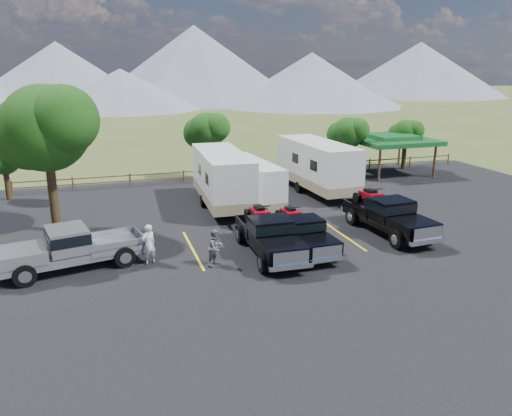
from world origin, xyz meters
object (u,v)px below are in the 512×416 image
object	(u,v)px
pickup_silver	(72,247)
trailer_right	(317,166)
rig_center	(302,232)
person_b	(215,248)
rig_right	(388,214)
pavilion	(391,140)
rig_left	(269,234)
trailer_center	(250,183)
trailer_left	(222,179)
person_a	(149,244)
tree_big_nw	(45,128)

from	to	relation	value
pickup_silver	trailer_right	bearing A→B (deg)	108.11
rig_center	person_b	world-z (taller)	rig_center
rig_right	person_b	distance (m)	9.92
pavilion	trailer_right	distance (m)	9.59
person_b	pavilion	bearing A→B (deg)	2.17
rig_left	rig_right	bearing A→B (deg)	9.44
pavilion	trailer_center	bearing A→B (deg)	-155.40
trailer_left	person_b	bearing A→B (deg)	-103.04
pavilion	trailer_left	distance (m)	16.90
rig_left	trailer_center	xyz separation A→B (m)	(1.49, 8.14, 0.54)
rig_left	person_a	distance (m)	5.58
rig_right	person_b	xyz separation A→B (m)	(-9.78, -1.67, -0.18)
rig_center	person_b	distance (m)	4.52
trailer_center	trailer_right	size ratio (longest dim) A/B	0.82
pavilion	rig_left	distance (m)	21.46
person_a	trailer_left	bearing A→B (deg)	-149.09
pavilion	person_b	size ratio (longest dim) A/B	3.66
tree_big_nw	rig_right	bearing A→B (deg)	-18.33
rig_center	rig_right	size ratio (longest dim) A/B	0.85
trailer_right	person_b	distance (m)	14.78
rig_center	pickup_silver	bearing A→B (deg)	174.20
tree_big_nw	trailer_center	xyz separation A→B (m)	(11.42, 1.51, -4.03)
trailer_right	pickup_silver	xyz separation A→B (m)	(-15.90, -9.44, -0.87)
rig_center	trailer_right	distance (m)	11.59
rig_left	pickup_silver	size ratio (longest dim) A/B	0.92
tree_big_nw	pickup_silver	world-z (taller)	tree_big_nw
rig_left	trailer_left	size ratio (longest dim) A/B	0.61
pickup_silver	person_b	size ratio (longest dim) A/B	3.93
person_b	tree_big_nw	bearing A→B (deg)	97.02
tree_big_nw	rig_right	size ratio (longest dim) A/B	1.20
rig_right	trailer_center	world-z (taller)	trailer_center
tree_big_nw	trailer_center	world-z (taller)	tree_big_nw
tree_big_nw	person_b	distance (m)	11.27
rig_right	pickup_silver	distance (m)	15.85
tree_big_nw	pavilion	world-z (taller)	tree_big_nw
rig_left	trailer_right	distance (m)	12.56
pavilion	rig_right	xyz separation A→B (m)	(-8.58, -13.59, -1.72)
trailer_center	trailer_right	xyz separation A→B (m)	(5.59, 2.19, 0.34)
rig_left	person_b	distance (m)	2.83
pickup_silver	person_b	xyz separation A→B (m)	(6.07, -1.54, -0.15)
tree_big_nw	person_b	xyz separation A→B (m)	(7.18, -7.29, -4.71)
trailer_left	trailer_center	xyz separation A→B (m)	(1.65, -0.47, -0.30)
trailer_center	person_b	bearing A→B (deg)	-120.41
trailer_right	trailer_center	bearing A→B (deg)	-161.28
rig_left	trailer_center	bearing A→B (deg)	80.86
tree_big_nw	rig_right	xyz separation A→B (m)	(16.96, -5.62, -4.53)
rig_left	trailer_center	world-z (taller)	trailer_center
trailer_left	person_a	bearing A→B (deg)	-121.05
rig_left	trailer_left	world-z (taller)	trailer_left
tree_big_nw	trailer_center	size ratio (longest dim) A/B	0.93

